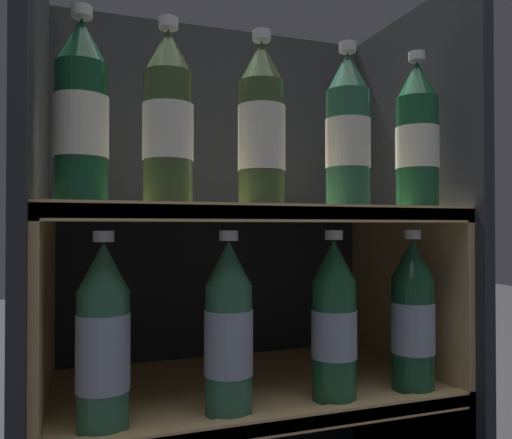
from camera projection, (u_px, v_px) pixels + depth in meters
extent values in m
cube|color=#23262B|center=(217.00, 245.00, 1.00)|extent=(0.67, 0.02, 0.87)
cube|color=#23262B|center=(33.00, 253.00, 0.72)|extent=(0.02, 0.39, 0.87)
cube|color=#23262B|center=(410.00, 247.00, 0.94)|extent=(0.02, 0.39, 0.87)
cube|color=tan|center=(246.00, 387.00, 0.83)|extent=(0.63, 0.35, 0.02)
cube|color=tan|center=(283.00, 423.00, 0.67)|extent=(0.63, 0.02, 0.03)
cube|color=tan|center=(404.00, 428.00, 0.93)|extent=(0.01, 0.35, 0.20)
cube|color=tan|center=(246.00, 215.00, 0.83)|extent=(0.63, 0.35, 0.02)
cube|color=tan|center=(283.00, 213.00, 0.68)|extent=(0.63, 0.02, 0.03)
cube|color=tan|center=(44.00, 386.00, 0.72)|extent=(0.01, 0.35, 0.48)
cube|color=tan|center=(403.00, 352.00, 0.93)|extent=(0.01, 0.35, 0.48)
cylinder|color=#144228|center=(81.00, 134.00, 0.63)|extent=(0.07, 0.07, 0.18)
cylinder|color=silver|center=(81.00, 127.00, 0.63)|extent=(0.07, 0.07, 0.08)
cone|color=#144228|center=(82.00, 41.00, 0.63)|extent=(0.06, 0.06, 0.06)
cylinder|color=silver|center=(82.00, 12.00, 0.63)|extent=(0.03, 0.03, 0.01)
cylinder|color=#384C28|center=(168.00, 139.00, 0.66)|extent=(0.07, 0.07, 0.18)
cylinder|color=silver|center=(168.00, 133.00, 0.66)|extent=(0.07, 0.07, 0.07)
cone|color=#384C28|center=(168.00, 51.00, 0.67)|extent=(0.06, 0.06, 0.06)
cylinder|color=silver|center=(168.00, 23.00, 0.67)|extent=(0.03, 0.03, 0.01)
cylinder|color=#384C28|center=(262.00, 145.00, 0.71)|extent=(0.07, 0.07, 0.18)
cylinder|color=silver|center=(262.00, 138.00, 0.71)|extent=(0.07, 0.07, 0.09)
cone|color=#384C28|center=(262.00, 62.00, 0.71)|extent=(0.06, 0.06, 0.06)
cylinder|color=silver|center=(262.00, 36.00, 0.71)|extent=(0.03, 0.03, 0.01)
cylinder|color=#285B42|center=(348.00, 150.00, 0.75)|extent=(0.07, 0.07, 0.18)
cylinder|color=silver|center=(348.00, 144.00, 0.75)|extent=(0.07, 0.07, 0.07)
cone|color=#285B42|center=(348.00, 72.00, 0.75)|extent=(0.06, 0.06, 0.06)
cylinder|color=silver|center=(348.00, 47.00, 0.75)|extent=(0.03, 0.03, 0.01)
cylinder|color=#194C2D|center=(417.00, 154.00, 0.79)|extent=(0.07, 0.07, 0.18)
cylinder|color=silver|center=(417.00, 148.00, 0.79)|extent=(0.07, 0.07, 0.07)
cone|color=#194C2D|center=(417.00, 80.00, 0.80)|extent=(0.06, 0.06, 0.06)
cylinder|color=silver|center=(417.00, 57.00, 0.80)|extent=(0.03, 0.03, 0.01)
cylinder|color=#285B42|center=(103.00, 359.00, 0.63)|extent=(0.07, 0.07, 0.18)
cylinder|color=#8C99B2|center=(103.00, 352.00, 0.63)|extent=(0.07, 0.07, 0.10)
cone|color=#285B42|center=(103.00, 265.00, 0.63)|extent=(0.06, 0.06, 0.06)
cylinder|color=silver|center=(104.00, 236.00, 0.63)|extent=(0.03, 0.03, 0.01)
cylinder|color=#285B42|center=(229.00, 348.00, 0.69)|extent=(0.07, 0.07, 0.18)
cylinder|color=#8C99B2|center=(229.00, 342.00, 0.69)|extent=(0.07, 0.07, 0.09)
cone|color=#285B42|center=(229.00, 262.00, 0.69)|extent=(0.06, 0.06, 0.06)
cylinder|color=silver|center=(229.00, 236.00, 0.69)|extent=(0.03, 0.03, 0.01)
cylinder|color=#194C2D|center=(334.00, 339.00, 0.74)|extent=(0.07, 0.07, 0.18)
cylinder|color=#8C99B2|center=(334.00, 333.00, 0.74)|extent=(0.07, 0.07, 0.07)
cone|color=#194C2D|center=(334.00, 260.00, 0.74)|extent=(0.06, 0.06, 0.06)
cylinder|color=silver|center=(334.00, 235.00, 0.74)|extent=(0.03, 0.03, 0.01)
cylinder|color=#144228|center=(413.00, 333.00, 0.79)|extent=(0.07, 0.07, 0.18)
cylinder|color=#8C99B2|center=(413.00, 327.00, 0.79)|extent=(0.07, 0.07, 0.08)
cone|color=#144228|center=(412.00, 258.00, 0.79)|extent=(0.06, 0.06, 0.06)
cylinder|color=silver|center=(412.00, 234.00, 0.79)|extent=(0.03, 0.03, 0.01)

